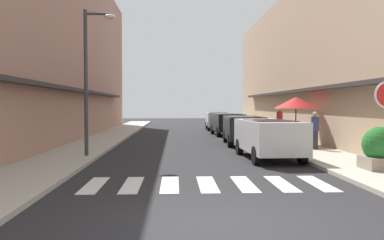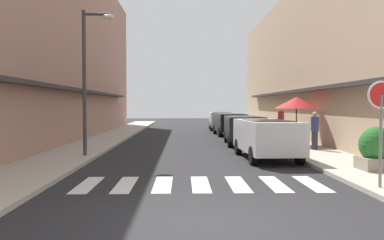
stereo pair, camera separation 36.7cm
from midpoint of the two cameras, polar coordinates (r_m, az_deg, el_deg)
name	(u,v)px [view 1 (the left image)]	position (r m, az deg, el deg)	size (l,w,h in m)	color
ground_plane	(190,142)	(22.48, -0.75, -3.10)	(85.27, 85.27, 0.00)	#232326
sidewalk_left	(99,141)	(22.87, -13.20, -2.91)	(2.43, 54.26, 0.12)	#ADA899
sidewalk_right	(279,141)	(23.15, 11.56, -2.84)	(2.43, 54.26, 0.12)	#ADA899
building_row_left	(34,41)	(24.92, -21.44, 10.22)	(5.50, 36.88, 11.24)	#A87A6B
building_row_right	(340,61)	(25.23, 19.39, 7.76)	(5.50, 36.88, 9.16)	tan
crosswalk	(207,184)	(10.55, 1.12, -8.90)	(6.15, 2.20, 0.01)	silver
parked_car_near	(268,135)	(15.55, 9.88, -2.00)	(1.94, 4.54, 1.47)	silver
parked_car_mid	(243,127)	(21.09, 6.62, -0.94)	(1.95, 4.21, 1.47)	black
parked_car_far	(227,122)	(27.59, 4.49, -0.24)	(1.96, 4.22, 1.47)	black
parked_car_distant	(217,119)	(33.70, 3.24, 0.17)	(1.89, 4.25, 1.47)	silver
street_lamp	(91,67)	(15.99, -14.51, 7.14)	(1.19, 0.28, 5.46)	#38383D
cafe_umbrella	(296,103)	(20.34, 13.73, 2.32)	(2.10, 2.10, 2.30)	#262626
planter_corner	(380,149)	(13.28, 23.95, -3.66)	(1.05, 1.05, 1.27)	gray
pedestrian_walking_near	(280,122)	(23.37, 11.61, -0.32)	(0.34, 0.34, 1.79)	#282B33
pedestrian_walking_far	(315,130)	(18.38, 16.14, -1.29)	(0.34, 0.34, 1.62)	#282B33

